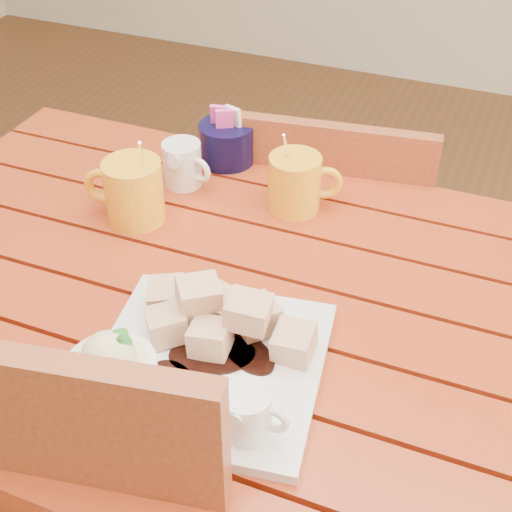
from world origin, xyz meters
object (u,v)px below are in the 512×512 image
at_px(coffee_mug_right, 296,182).
at_px(chair_far, 326,255).
at_px(coffee_mug_left, 132,190).
at_px(table, 231,344).
at_px(dessert_plate, 186,358).

bearing_deg(coffee_mug_right, chair_far, 67.98).
relative_size(coffee_mug_right, chair_far, 0.17).
distance_m(coffee_mug_left, chair_far, 0.55).
height_order(table, coffee_mug_right, coffee_mug_right).
height_order(coffee_mug_left, coffee_mug_right, coffee_mug_left).
height_order(table, coffee_mug_left, coffee_mug_left).
bearing_deg(table, coffee_mug_left, 152.75).
distance_m(dessert_plate, coffee_mug_left, 0.37).
height_order(dessert_plate, chair_far, dessert_plate).
bearing_deg(chair_far, dessert_plate, 82.51).
bearing_deg(chair_far, table, 80.69).
xyz_separation_m(table, chair_far, (0.01, 0.48, -0.17)).
relative_size(table, dessert_plate, 3.69).
xyz_separation_m(coffee_mug_left, coffee_mug_right, (0.24, 0.13, -0.00)).
bearing_deg(dessert_plate, chair_far, 90.24).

